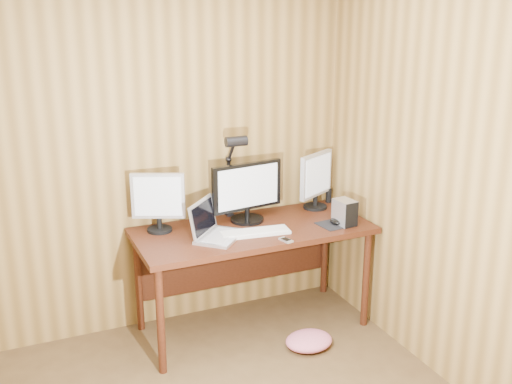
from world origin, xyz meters
TOP-DOWN VIEW (x-y plane):
  - room_shell at (0.00, 0.00)m, footprint 4.00×4.00m
  - desk at (0.93, 1.70)m, footprint 1.60×0.70m
  - monitor_center at (0.95, 1.78)m, footprint 0.53×0.23m
  - monitor_left at (0.33, 1.83)m, footprint 0.34×0.17m
  - monitor_right at (1.53, 1.83)m, footprint 0.34×0.21m
  - laptop at (0.62, 1.58)m, footprint 0.42×0.42m
  - keyboard at (0.89, 1.52)m, footprint 0.49×0.20m
  - mousepad at (1.48, 1.47)m, footprint 0.25×0.22m
  - mouse at (1.48, 1.47)m, footprint 0.09×0.12m
  - hard_drive at (1.54, 1.44)m, footprint 0.13×0.17m
  - phone at (1.03, 1.33)m, footprint 0.07×0.11m
  - speaker at (1.69, 1.92)m, footprint 0.05×0.05m
  - desk_lamp at (0.88, 1.86)m, footprint 0.15×0.21m
  - fabric_pile at (1.16, 1.22)m, footprint 0.34×0.29m

SIDE VIEW (x-z plane):
  - fabric_pile at x=1.16m, z-range 0.00..0.10m
  - desk at x=0.93m, z-range 0.25..1.00m
  - mousepad at x=1.48m, z-range 0.75..0.75m
  - phone at x=1.03m, z-range 0.75..0.76m
  - keyboard at x=0.89m, z-range 0.75..0.77m
  - mouse at x=1.48m, z-range 0.75..0.79m
  - speaker at x=1.69m, z-range 0.75..0.86m
  - laptop at x=0.62m, z-range 0.69..0.93m
  - hard_drive at x=1.54m, z-range 0.75..0.93m
  - monitor_left at x=0.33m, z-range 0.76..1.16m
  - monitor_center at x=0.95m, z-range 0.76..1.18m
  - monitor_right at x=1.53m, z-range 0.77..1.19m
  - desk_lamp at x=0.88m, z-range 0.83..1.47m
  - room_shell at x=0.00m, z-range -0.75..3.25m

